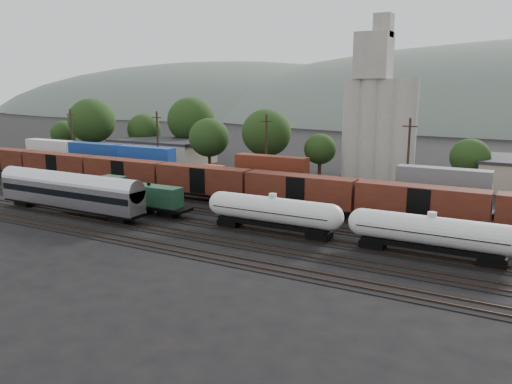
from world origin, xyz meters
The scene contains 13 objects.
ground centered at (0.00, 0.00, 0.00)m, with size 600.00×600.00×0.00m, color black.
tracks centered at (0.00, 0.00, 0.05)m, with size 180.00×33.20×0.20m.
green_locomotive centered at (-17.79, -5.00, 2.42)m, with size 15.97×2.82×4.23m.
tank_car_a centered at (3.08, -5.00, 2.61)m, with size 16.74×3.00×4.39m.
tank_car_b centered at (20.28, -5.00, 2.58)m, with size 16.49×2.95×4.32m.
passenger_coach centered at (-24.14, -10.00, 3.27)m, with size 23.48×2.90×5.33m.
orange_locomotive centered at (-10.97, 10.00, 2.41)m, with size 16.81×2.80×4.20m.
boxcar_string centered at (25.04, 5.00, 3.12)m, with size 184.40×2.90×4.20m.
container_wall centered at (-1.72, 15.00, 2.68)m, with size 160.00×2.60×5.80m.
grain_silo centered at (3.28, 36.00, 11.26)m, with size 13.40×5.00×29.00m.
industrial_sheds centered at (6.63, 35.25, 2.56)m, with size 119.38×17.26×5.10m.
tree_band centered at (1.46, 37.75, 7.64)m, with size 163.72×22.71×14.38m.
utility_poles centered at (0.00, 22.00, 6.21)m, with size 122.20×0.36×12.00m.
Camera 1 is at (27.98, -53.80, 16.16)m, focal length 35.00 mm.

